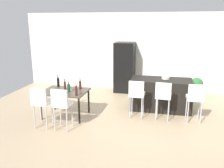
{
  "coord_description": "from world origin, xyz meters",
  "views": [
    {
      "loc": [
        0.5,
        -6.26,
        2.57
      ],
      "look_at": [
        -0.93,
        0.03,
        0.85
      ],
      "focal_mm": 37.66,
      "sensor_mm": 36.0,
      "label": 1
    }
  ],
  "objects_px": {
    "wine_bottle_near": "(69,88)",
    "wine_bottle_left": "(65,85)",
    "dining_table": "(65,93)",
    "dining_chair_far": "(62,103)",
    "kitchen_island": "(161,94)",
    "wine_bottle_far": "(80,85)",
    "dining_chair_near": "(41,101)",
    "wine_glass_corner": "(66,83)",
    "refrigerator": "(125,67)",
    "wine_bottle_right": "(58,82)",
    "potted_plant": "(196,85)",
    "bar_chair_middle": "(163,95)",
    "bar_chair_left": "(137,93)",
    "wine_glass_middle": "(70,86)",
    "bar_chair_right": "(195,97)",
    "wine_bottle_end": "(76,91)",
    "fruit_bowl": "(166,78)"
  },
  "relations": [
    {
      "from": "wine_bottle_near",
      "to": "wine_bottle_left",
      "type": "bearing_deg",
      "value": 135.91
    },
    {
      "from": "dining_table",
      "to": "dining_chair_far",
      "type": "height_order",
      "value": "dining_chair_far"
    },
    {
      "from": "kitchen_island",
      "to": "wine_bottle_far",
      "type": "relative_size",
      "value": 5.42
    },
    {
      "from": "wine_bottle_far",
      "to": "dining_chair_near",
      "type": "bearing_deg",
      "value": -120.67
    },
    {
      "from": "wine_bottle_left",
      "to": "wine_glass_corner",
      "type": "relative_size",
      "value": 1.78
    },
    {
      "from": "wine_bottle_far",
      "to": "wine_glass_corner",
      "type": "bearing_deg",
      "value": 169.48
    },
    {
      "from": "dining_table",
      "to": "refrigerator",
      "type": "xyz_separation_m",
      "value": [
        1.17,
        2.78,
        0.25
      ]
    },
    {
      "from": "wine_bottle_right",
      "to": "wine_glass_corner",
      "type": "distance_m",
      "value": 0.26
    },
    {
      "from": "potted_plant",
      "to": "dining_table",
      "type": "bearing_deg",
      "value": -143.61
    },
    {
      "from": "bar_chair_middle",
      "to": "dining_table",
      "type": "bearing_deg",
      "value": -172.43
    },
    {
      "from": "bar_chair_left",
      "to": "wine_glass_middle",
      "type": "distance_m",
      "value": 1.82
    },
    {
      "from": "bar_chair_right",
      "to": "wine_glass_corner",
      "type": "height_order",
      "value": "bar_chair_right"
    },
    {
      "from": "bar_chair_right",
      "to": "wine_bottle_end",
      "type": "distance_m",
      "value": 3.05
    },
    {
      "from": "wine_bottle_right",
      "to": "wine_glass_corner",
      "type": "xyz_separation_m",
      "value": [
        0.26,
        -0.03,
        -0.01
      ]
    },
    {
      "from": "bar_chair_left",
      "to": "dining_chair_far",
      "type": "distance_m",
      "value": 2.02
    },
    {
      "from": "wine_bottle_left",
      "to": "wine_bottle_right",
      "type": "distance_m",
      "value": 0.39
    },
    {
      "from": "wine_glass_middle",
      "to": "fruit_bowl",
      "type": "bearing_deg",
      "value": 25.12
    },
    {
      "from": "refrigerator",
      "to": "wine_bottle_end",
      "type": "bearing_deg",
      "value": -102.89
    },
    {
      "from": "wine_bottle_right",
      "to": "wine_glass_middle",
      "type": "relative_size",
      "value": 2.02
    },
    {
      "from": "kitchen_island",
      "to": "bar_chair_right",
      "type": "height_order",
      "value": "bar_chair_right"
    },
    {
      "from": "wine_bottle_end",
      "to": "wine_glass_middle",
      "type": "relative_size",
      "value": 1.85
    },
    {
      "from": "bar_chair_right",
      "to": "wine_bottle_right",
      "type": "bearing_deg",
      "value": 179.91
    },
    {
      "from": "wine_bottle_near",
      "to": "potted_plant",
      "type": "distance_m",
      "value": 4.62
    },
    {
      "from": "wine_bottle_end",
      "to": "wine_bottle_left",
      "type": "height_order",
      "value": "wine_bottle_end"
    },
    {
      "from": "kitchen_island",
      "to": "wine_bottle_end",
      "type": "distance_m",
      "value": 2.6
    },
    {
      "from": "bar_chair_middle",
      "to": "wine_glass_corner",
      "type": "xyz_separation_m",
      "value": [
        -2.73,
        -0.02,
        0.17
      ]
    },
    {
      "from": "bar_chair_right",
      "to": "bar_chair_middle",
      "type": "bearing_deg",
      "value": 180.0
    },
    {
      "from": "kitchen_island",
      "to": "dining_table",
      "type": "xyz_separation_m",
      "value": [
        -2.56,
        -1.16,
        0.21
      ]
    },
    {
      "from": "bar_chair_middle",
      "to": "wine_bottle_near",
      "type": "distance_m",
      "value": 2.52
    },
    {
      "from": "dining_chair_far",
      "to": "fruit_bowl",
      "type": "height_order",
      "value": "dining_chair_far"
    },
    {
      "from": "dining_chair_far",
      "to": "refrigerator",
      "type": "relative_size",
      "value": 0.57
    },
    {
      "from": "dining_table",
      "to": "kitchen_island",
      "type": "bearing_deg",
      "value": 24.42
    },
    {
      "from": "wine_bottle_near",
      "to": "wine_bottle_far",
      "type": "relative_size",
      "value": 0.86
    },
    {
      "from": "wine_glass_middle",
      "to": "wine_glass_corner",
      "type": "xyz_separation_m",
      "value": [
        -0.24,
        0.26,
        0.0
      ]
    },
    {
      "from": "wine_bottle_end",
      "to": "wine_bottle_left",
      "type": "distance_m",
      "value": 0.67
    },
    {
      "from": "wine_bottle_end",
      "to": "dining_chair_far",
      "type": "bearing_deg",
      "value": -111.42
    },
    {
      "from": "bar_chair_middle",
      "to": "potted_plant",
      "type": "bearing_deg",
      "value": 64.95
    },
    {
      "from": "dining_table",
      "to": "wine_bottle_end",
      "type": "distance_m",
      "value": 0.6
    },
    {
      "from": "dining_table",
      "to": "fruit_bowl",
      "type": "height_order",
      "value": "fruit_bowl"
    },
    {
      "from": "dining_table",
      "to": "wine_bottle_end",
      "type": "bearing_deg",
      "value": -35.37
    },
    {
      "from": "wine_glass_corner",
      "to": "refrigerator",
      "type": "height_order",
      "value": "refrigerator"
    },
    {
      "from": "wine_bottle_end",
      "to": "fruit_bowl",
      "type": "height_order",
      "value": "wine_bottle_end"
    },
    {
      "from": "refrigerator",
      "to": "fruit_bowl",
      "type": "distance_m",
      "value": 2.14
    },
    {
      "from": "wine_bottle_near",
      "to": "refrigerator",
      "type": "xyz_separation_m",
      "value": [
        1.03,
        2.85,
        0.07
      ]
    },
    {
      "from": "wine_bottle_near",
      "to": "wine_bottle_right",
      "type": "distance_m",
      "value": 0.66
    },
    {
      "from": "dining_chair_near",
      "to": "dining_chair_far",
      "type": "xyz_separation_m",
      "value": [
        0.54,
        -0.0,
        0.0
      ]
    },
    {
      "from": "wine_bottle_left",
      "to": "wine_glass_corner",
      "type": "height_order",
      "value": "wine_bottle_left"
    },
    {
      "from": "dining_chair_near",
      "to": "fruit_bowl",
      "type": "bearing_deg",
      "value": 35.06
    },
    {
      "from": "dining_chair_near",
      "to": "dining_chair_far",
      "type": "bearing_deg",
      "value": -0.0
    },
    {
      "from": "bar_chair_middle",
      "to": "wine_glass_middle",
      "type": "distance_m",
      "value": 2.51
    }
  ]
}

